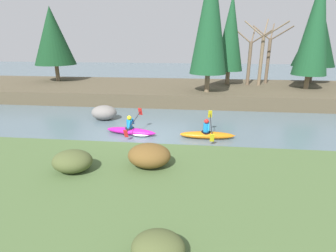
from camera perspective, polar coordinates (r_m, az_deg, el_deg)
name	(u,v)px	position (r m, az deg, el deg)	size (l,w,h in m)	color
ground_plane	(142,139)	(13.15, -5.71, -2.82)	(90.00, 90.00, 0.00)	slate
riverbank_near	(95,206)	(7.70, -15.63, -16.45)	(44.00, 7.37, 0.81)	#4C6638
riverbank_far	(166,91)	(22.92, -0.40, 7.65)	(44.00, 8.73, 0.99)	brown
conifer_tree_far_left	(53,36)	(27.33, -23.82, 17.46)	(3.70, 3.70, 6.60)	#7A664C
conifer_tree_left	(210,16)	(19.84, 9.18, 22.63)	(2.68, 2.68, 9.28)	#7A664C
conifer_tree_mid_left	(231,33)	(23.69, 13.47, 19.07)	(2.36, 2.36, 7.35)	#7A664C
conifer_tree_centre	(316,24)	(23.64, 29.58, 18.79)	(2.55, 2.55, 8.65)	#7A664C
conifer_tree_mid_right	(317,35)	(27.33, 29.72, 16.74)	(3.56, 3.56, 6.71)	brown
bare_tree_upstream	(250,58)	(23.87, 17.37, 13.92)	(2.67, 2.64, 4.76)	brown
bare_tree_mid_upstream	(262,54)	(23.95, 19.76, 14.45)	(3.02, 2.99, 5.43)	#7A664C
bare_tree_mid_downstream	(269,55)	(25.33, 21.06, 14.13)	(2.86, 2.82, 5.12)	brown
shrub_clump_second	(72,161)	(8.67, -20.08, -7.19)	(1.24, 1.03, 0.67)	#4C562D
shrub_clump_third	(149,155)	(8.46, -4.10, -6.41)	(1.38, 1.15, 0.75)	brown
shrub_clump_far_end	(158,248)	(5.30, -2.15, -24.95)	(1.00, 0.84, 0.54)	#4C562D
kayaker_lead	(207,134)	(13.25, 8.57, -1.75)	(2.78, 2.06, 1.20)	orange
kayaker_middle	(133,131)	(13.75, -7.68, -1.05)	(2.79, 2.06, 1.20)	#C61999
boulder_midstream	(104,113)	(16.63, -13.72, 2.86)	(1.56, 1.22, 0.88)	gray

